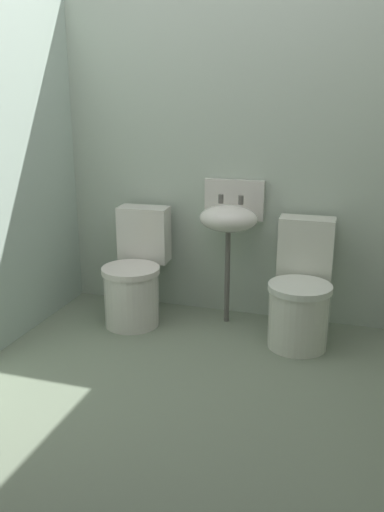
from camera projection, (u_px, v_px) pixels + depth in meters
ground_plane at (175, 403)px, 2.94m from camera, size 2.85×2.89×0.08m
wall_back at (234, 159)px, 3.78m from camera, size 2.85×0.10×2.24m
toilet_left at (135, 277)px, 3.82m from camera, size 0.42×0.61×0.78m
toilet_right at (301, 294)px, 3.49m from camera, size 0.41×0.60×0.78m
sink at (229, 217)px, 3.69m from camera, size 0.42×0.35×0.99m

